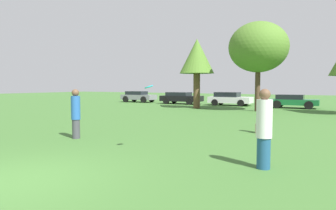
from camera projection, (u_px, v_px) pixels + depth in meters
ground_plane at (14, 181)px, 6.22m from camera, size 120.00×120.00×0.00m
person_thrower at (76, 113)px, 11.10m from camera, size 0.32×0.32×1.80m
person_catcher at (264, 128)px, 7.09m from camera, size 0.36×0.36×1.86m
frisbee at (149, 87)px, 8.60m from camera, size 0.25×0.25×0.12m
bystander_sitting at (261, 121)px, 12.33m from camera, size 0.39×0.33×1.17m
tree_0 at (197, 57)px, 25.16m from camera, size 2.83×2.83×5.72m
tree_1 at (258, 47)px, 22.43m from camera, size 4.31×4.31×6.55m
parked_car_grey at (138, 96)px, 34.48m from camera, size 3.91×2.01×1.23m
parked_car_black at (181, 98)px, 31.25m from camera, size 4.25×2.15×1.20m
parked_car_white at (230, 99)px, 28.91m from camera, size 4.02×2.13×1.26m
parked_car_green at (293, 101)px, 25.58m from camera, size 3.94×2.03×1.14m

